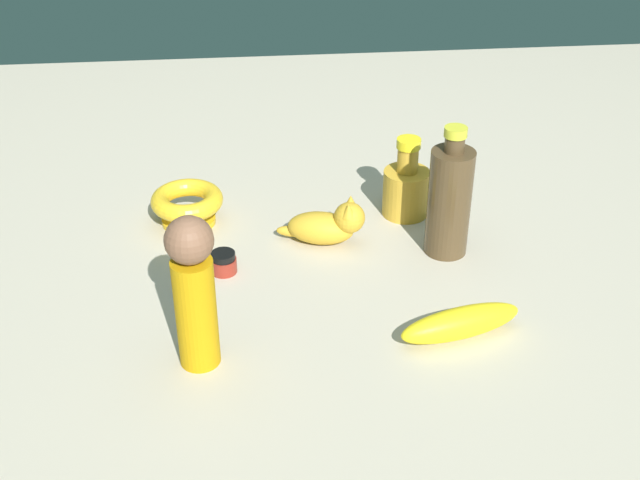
# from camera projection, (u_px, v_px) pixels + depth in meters

# --- Properties ---
(ground) EXTENTS (2.00, 2.00, 0.00)m
(ground) POSITION_uv_depth(u_px,v_px,m) (320.00, 275.00, 1.30)
(ground) COLOR #BCB29E
(cat_figurine) EXTENTS (0.08, 0.15, 0.08)m
(cat_figurine) POSITION_uv_depth(u_px,v_px,m) (328.00, 224.00, 1.36)
(cat_figurine) COLOR gold
(cat_figurine) RESTS_ON ground
(bottle_short) EXTENTS (0.08, 0.08, 0.14)m
(bottle_short) POSITION_uv_depth(u_px,v_px,m) (406.00, 188.00, 1.43)
(bottle_short) COLOR gold
(bottle_short) RESTS_ON ground
(nail_polish_jar) EXTENTS (0.04, 0.04, 0.03)m
(nail_polish_jar) POSITION_uv_depth(u_px,v_px,m) (224.00, 262.00, 1.30)
(nail_polish_jar) COLOR maroon
(nail_polish_jar) RESTS_ON ground
(banana) EXTENTS (0.09, 0.19, 0.05)m
(banana) POSITION_uv_depth(u_px,v_px,m) (461.00, 323.00, 1.16)
(banana) COLOR yellow
(banana) RESTS_ON ground
(person_figure_adult) EXTENTS (0.07, 0.07, 0.22)m
(person_figure_adult) POSITION_uv_depth(u_px,v_px,m) (194.00, 289.00, 1.06)
(person_figure_adult) COLOR #CB900B
(person_figure_adult) RESTS_ON ground
(bottle_tall) EXTENTS (0.07, 0.07, 0.22)m
(bottle_tall) POSITION_uv_depth(u_px,v_px,m) (449.00, 200.00, 1.31)
(bottle_tall) COLOR #4D3A23
(bottle_tall) RESTS_ON ground
(bowl) EXTENTS (0.12, 0.12, 0.06)m
(bowl) POSITION_uv_depth(u_px,v_px,m) (187.00, 203.00, 1.41)
(bowl) COLOR yellow
(bowl) RESTS_ON ground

